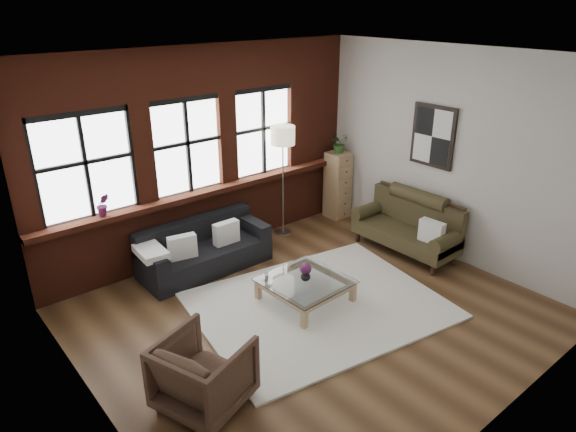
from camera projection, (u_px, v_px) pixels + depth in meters
floor at (312, 313)px, 6.69m from camera, size 5.50×5.50×0.00m
ceiling at (317, 58)px, 5.44m from camera, size 5.50×5.50×0.00m
wall_back at (203, 153)px, 7.83m from camera, size 5.50×0.00×5.50m
wall_front at (515, 281)px, 4.30m from camera, size 5.50×0.00×5.50m
wall_left at (80, 272)px, 4.45m from camera, size 0.00×5.00×5.00m
wall_right at (449, 156)px, 7.68m from camera, size 0.00×5.00×5.00m
brick_backwall at (205, 154)px, 7.79m from camera, size 5.50×0.12×3.20m
sill_ledge at (211, 190)px, 7.95m from camera, size 5.50×0.30×0.08m
window_left at (85, 168)px, 6.68m from camera, size 1.38×0.10×1.50m
window_mid at (187, 148)px, 7.56m from camera, size 1.38×0.10×1.50m
window_right at (263, 133)px, 8.38m from camera, size 1.38×0.10×1.50m
wall_poster at (433, 136)px, 7.78m from camera, size 0.05×0.74×0.94m
shag_rug at (319, 305)px, 6.83m from camera, size 3.49×2.95×0.03m
dark_sofa at (205, 248)px, 7.64m from camera, size 1.94×0.79×0.70m
pillow_a at (182, 247)px, 7.25m from camera, size 0.42×0.22×0.34m
pillow_b at (226, 233)px, 7.69m from camera, size 0.40×0.14×0.34m
vintage_settee at (406, 226)px, 8.10m from camera, size 0.78×1.75×0.93m
pillow_settee at (432, 232)px, 7.63m from camera, size 0.16×0.39×0.34m
armchair at (204, 373)px, 5.06m from camera, size 1.05×1.03×0.76m
coffee_table at (305, 291)px, 6.88m from camera, size 1.06×1.06×0.34m
vase at (305, 276)px, 6.78m from camera, size 0.17×0.17×0.14m
flowers at (306, 269)px, 6.74m from camera, size 0.16×0.16×0.16m
drawer_chest at (338, 185)px, 9.42m from camera, size 0.38×0.38×1.23m
potted_plant_top at (339, 143)px, 9.11m from camera, size 0.34×0.31×0.35m
floor_lamp at (283, 177)px, 8.57m from camera, size 0.40×0.40×2.04m
sill_plant at (103, 205)px, 6.85m from camera, size 0.20×0.17×0.32m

